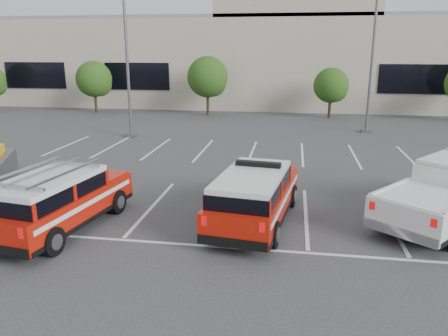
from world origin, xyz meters
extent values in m
plane|color=#323235|center=(0.00, 0.00, 0.00)|extent=(120.00, 120.00, 0.00)
cube|color=silver|center=(0.00, 4.50, 0.01)|extent=(23.00, 15.00, 0.01)
cube|color=#B5AB99|center=(0.00, 32.00, 4.00)|extent=(60.00, 15.00, 8.00)
cube|color=gray|center=(0.00, 32.00, 8.15)|extent=(60.00, 15.00, 0.30)
cube|color=#B5AB99|center=(2.00, 30.50, 9.00)|extent=(14.00, 12.00, 2.00)
cylinder|color=#3F2B19|center=(-15.00, 22.00, 0.84)|extent=(0.24, 0.24, 1.67)
sphere|color=#1E4412|center=(-15.00, 22.00, 2.88)|extent=(3.07, 3.07, 3.07)
sphere|color=#1E4412|center=(-14.60, 22.20, 2.42)|extent=(2.05, 2.05, 2.05)
cylinder|color=#3F2B19|center=(-5.00, 22.00, 0.92)|extent=(0.24, 0.24, 1.84)
sphere|color=#1E4412|center=(-5.00, 22.00, 3.16)|extent=(3.37, 3.37, 3.37)
sphere|color=#1E4412|center=(-4.60, 22.20, 2.65)|extent=(2.24, 2.24, 2.24)
cylinder|color=#3F2B19|center=(5.00, 22.00, 0.76)|extent=(0.24, 0.24, 1.51)
sphere|color=#1E4412|center=(5.00, 22.00, 2.60)|extent=(2.77, 2.77, 2.77)
sphere|color=#1E4412|center=(5.40, 22.20, 2.18)|extent=(1.85, 1.85, 1.85)
cube|color=#59595E|center=(-8.00, 12.00, 0.10)|extent=(0.60, 0.60, 0.20)
cylinder|color=#59595E|center=(-8.00, 12.00, 5.00)|extent=(0.18, 0.18, 10.00)
cube|color=#59595E|center=(7.00, 16.00, 0.10)|extent=(0.60, 0.60, 0.20)
cylinder|color=#59595E|center=(7.00, 16.00, 5.00)|extent=(0.18, 0.18, 10.00)
cube|color=#A91408|center=(1.04, -0.78, 0.76)|extent=(2.70, 5.69, 0.84)
cube|color=black|center=(0.97, -1.28, 1.39)|extent=(2.33, 4.09, 0.44)
cube|color=silver|center=(0.97, -1.28, 1.69)|extent=(2.28, 4.01, 0.16)
cube|color=black|center=(1.09, -0.43, 1.85)|extent=(1.50, 0.47, 0.15)
cube|color=silver|center=(7.21, 0.28, 0.84)|extent=(5.76, 6.37, 0.93)
cube|color=#A91408|center=(-4.86, -2.28, 0.77)|extent=(2.78, 5.43, 0.85)
cube|color=black|center=(-4.94, -2.79, 1.42)|extent=(2.38, 3.80, 0.45)
cube|color=silver|center=(-4.94, -2.79, 1.73)|extent=(2.33, 3.72, 0.16)
cube|color=#A5A5A8|center=(-4.94, -2.79, 2.01)|extent=(2.39, 3.46, 0.06)
camera|label=1|loc=(2.14, -14.06, 5.47)|focal=35.00mm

